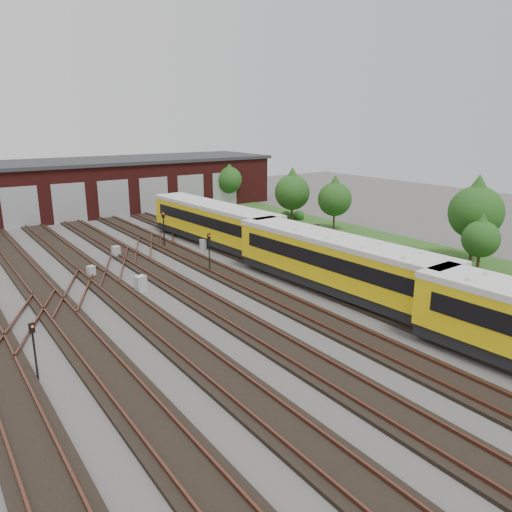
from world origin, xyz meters
TOP-DOWN VIEW (x-y plane):
  - ground at (0.00, 0.00)m, footprint 120.00×120.00m
  - track_network at (-0.17, 0.59)m, footprint 30.40×70.00m
  - maintenance_shed at (-0.01, 39.97)m, footprint 51.00×12.50m
  - grass_verge at (19.00, 10.00)m, footprint 8.00×55.00m
  - metro_train at (6.00, 0.17)m, footprint 3.94×48.93m
  - signal_mast_0 at (-12.76, -0.85)m, footprint 0.25×0.23m
  - signal_mast_1 at (1.60, 9.15)m, footprint 0.24×0.22m
  - signal_mast_2 at (1.87, 17.82)m, footprint 0.31×0.30m
  - signal_mast_3 at (9.72, 6.23)m, footprint 0.30×0.28m
  - relay_cabinet_0 at (-6.26, 12.69)m, footprint 0.62×0.55m
  - relay_cabinet_1 at (-2.88, 17.00)m, footprint 0.68×0.61m
  - relay_cabinet_2 at (-4.54, 7.58)m, footprint 0.78×0.69m
  - relay_cabinet_3 at (4.49, 15.44)m, footprint 0.56×0.49m
  - relay_cabinet_4 at (11.07, 21.53)m, footprint 0.61×0.51m
  - tree_0 at (18.78, 34.27)m, footprint 3.58×3.58m
  - tree_1 at (17.50, 19.11)m, footprint 3.78×3.78m
  - tree_2 at (19.34, 14.47)m, footprint 3.45×3.45m
  - tree_3 at (17.99, -2.58)m, footprint 2.74×2.74m
  - tree_4 at (20.43, -0.46)m, footprint 4.24×4.24m
  - bush_0 at (16.15, 1.82)m, footprint 1.66×1.66m
  - bush_1 at (19.94, 20.91)m, footprint 1.34×1.34m
  - bush_2 at (18.67, 21.57)m, footprint 1.26×1.26m

SIDE VIEW (x-z plane):
  - ground at x=0.00m, z-range 0.00..0.00m
  - grass_verge at x=19.00m, z-range 0.00..0.05m
  - track_network at x=-0.17m, z-range -0.06..0.27m
  - relay_cabinet_3 at x=4.49m, z-range 0.00..0.85m
  - relay_cabinet_0 at x=-6.26m, z-range 0.00..0.88m
  - relay_cabinet_1 at x=-2.88m, z-range 0.00..0.97m
  - relay_cabinet_4 at x=11.07m, z-range 0.00..0.97m
  - relay_cabinet_2 at x=-4.54m, z-range 0.00..1.14m
  - bush_2 at x=18.67m, z-range 0.00..1.26m
  - bush_1 at x=19.94m, z-range 0.00..1.34m
  - bush_0 at x=16.15m, z-range 0.00..1.66m
  - signal_mast_0 at x=-12.76m, z-range 0.39..3.10m
  - signal_mast_1 at x=1.60m, z-range 0.40..3.33m
  - signal_mast_3 at x=9.72m, z-range 0.46..3.61m
  - metro_train at x=6.00m, z-range 0.37..3.84m
  - signal_mast_2 at x=1.87m, z-range 0.48..3.76m
  - tree_3 at x=17.99m, z-range 0.65..5.19m
  - maintenance_shed at x=-0.01m, z-range 0.03..6.38m
  - tree_2 at x=19.34m, z-range 0.82..6.54m
  - tree_0 at x=18.78m, z-range 0.85..6.77m
  - tree_1 at x=17.50m, z-range 0.89..7.16m
  - tree_4 at x=20.43m, z-range 1.00..8.03m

